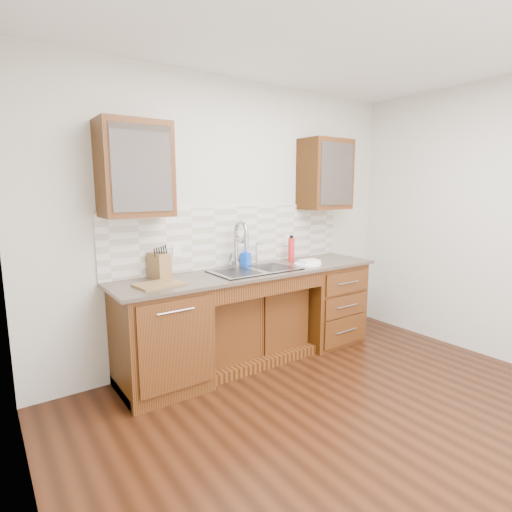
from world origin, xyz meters
TOP-DOWN VIEW (x-y plane):
  - ground at (0.00, 0.00)m, footprint 4.00×3.50m
  - ceiling at (0.00, 0.00)m, footprint 4.00×3.50m
  - wall_back at (0.00, 1.80)m, footprint 4.00×0.10m
  - wall_left at (-2.05, 0.00)m, footprint 0.10×3.50m
  - base_cabinet_left at (-0.95, 1.44)m, footprint 0.70×0.62m
  - base_cabinet_center at (0.00, 1.53)m, footprint 1.20×0.44m
  - base_cabinet_right at (0.95, 1.44)m, footprint 0.70×0.62m
  - countertop at (0.00, 1.43)m, footprint 2.70×0.65m
  - backsplash at (0.00, 1.74)m, footprint 2.70×0.02m
  - sink at (0.00, 1.41)m, footprint 0.84×0.46m
  - faucet at (-0.07, 1.64)m, footprint 0.04×0.04m
  - filter_tap at (0.18, 1.65)m, footprint 0.02×0.02m
  - upper_cabinet_left at (-1.05, 1.58)m, footprint 0.55×0.34m
  - upper_cabinet_right at (1.05, 1.58)m, footprint 0.55×0.34m
  - outlet_left at (-0.65, 1.73)m, footprint 0.08×0.01m
  - outlet_right at (0.65, 1.73)m, footprint 0.08×0.01m
  - soap_bottle at (0.07, 1.68)m, footprint 0.11×0.11m
  - water_bottle at (0.60, 1.59)m, footprint 0.08×0.08m
  - plate at (0.59, 1.33)m, footprint 0.37×0.37m
  - dish_towel at (0.64, 1.35)m, footprint 0.20×0.16m
  - knife_block at (-0.87, 1.62)m, footprint 0.16×0.22m
  - cutting_board at (-0.97, 1.38)m, footprint 0.39×0.30m
  - cup_left_a at (-1.20, 1.58)m, footprint 0.12×0.12m
  - cup_left_b at (-0.90, 1.58)m, footprint 0.12×0.12m
  - cup_right_a at (0.92, 1.58)m, footprint 0.13×0.13m
  - cup_right_b at (1.19, 1.58)m, footprint 0.10×0.10m

SIDE VIEW (x-z plane):
  - ground at x=0.00m, z-range -0.10..0.00m
  - base_cabinet_center at x=0.00m, z-range 0.00..0.70m
  - base_cabinet_left at x=-0.95m, z-range 0.00..0.88m
  - base_cabinet_right at x=0.95m, z-range 0.00..0.88m
  - sink at x=0.00m, z-range 0.73..0.92m
  - countertop at x=0.00m, z-range 0.88..0.91m
  - plate at x=0.59m, z-range 0.91..0.93m
  - cutting_board at x=-0.97m, z-range 0.91..0.93m
  - dish_towel at x=0.64m, z-range 0.93..0.95m
  - soap_bottle at x=0.07m, z-range 0.91..1.09m
  - knife_block at x=-0.87m, z-range 0.91..1.13m
  - filter_tap at x=0.18m, z-range 0.91..1.15m
  - water_bottle at x=0.60m, z-range 0.91..1.16m
  - faucet at x=-0.07m, z-range 0.91..1.31m
  - outlet_left at x=-0.65m, z-range 1.06..1.18m
  - outlet_right at x=0.65m, z-range 1.06..1.18m
  - backsplash at x=0.00m, z-range 0.91..1.50m
  - wall_back at x=0.00m, z-range 0.00..2.70m
  - wall_left at x=-2.05m, z-range 0.00..2.70m
  - cup_right_b at x=1.19m, z-range 1.72..1.81m
  - cup_left_b at x=-0.90m, z-range 1.72..1.81m
  - cup_left_a at x=-1.20m, z-range 1.72..1.82m
  - cup_right_a at x=0.92m, z-range 1.72..1.82m
  - upper_cabinet_left at x=-1.05m, z-range 1.45..2.20m
  - upper_cabinet_right at x=1.05m, z-range 1.45..2.20m
  - ceiling at x=0.00m, z-range 2.70..2.80m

